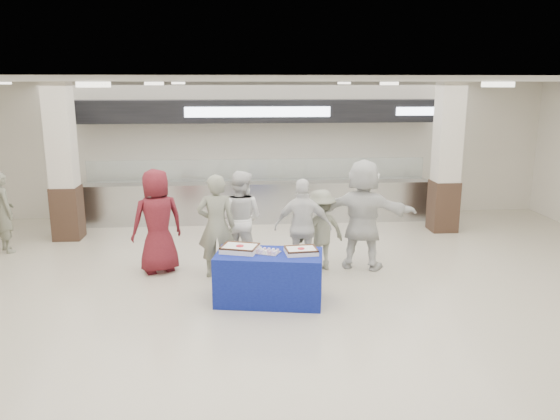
{
  "coord_description": "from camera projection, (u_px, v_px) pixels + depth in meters",
  "views": [
    {
      "loc": [
        -0.49,
        -7.1,
        3.19
      ],
      "look_at": [
        0.21,
        1.6,
        1.14
      ],
      "focal_mm": 35.0,
      "sensor_mm": 36.0,
      "label": 1
    }
  ],
  "objects": [
    {
      "name": "soldier_b",
      "position": [
        321.0,
        230.0,
        9.39
      ],
      "size": [
        1.04,
        0.82,
        1.41
      ],
      "primitive_type": "imported",
      "rotation": [
        0.0,
        0.0,
        3.52
      ],
      "color": "slate",
      "rests_on": "ground"
    },
    {
      "name": "soldier_bg",
      "position": [
        4.0,
        212.0,
        10.37
      ],
      "size": [
        0.65,
        0.68,
        1.56
      ],
      "primitive_type": "imported",
      "rotation": [
        0.0,
        0.0,
        2.27
      ],
      "color": "slate",
      "rests_on": "ground"
    },
    {
      "name": "civilian_white",
      "position": [
        363.0,
        214.0,
        9.4
      ],
      "size": [
        1.87,
        1.18,
        1.93
      ],
      "primitive_type": "imported",
      "rotation": [
        0.0,
        0.0,
        2.77
      ],
      "color": "silver",
      "rests_on": "ground"
    },
    {
      "name": "sheet_cake_left",
      "position": [
        240.0,
        248.0,
        8.04
      ],
      "size": [
        0.61,
        0.54,
        0.11
      ],
      "color": "white",
      "rests_on": "display_table"
    },
    {
      "name": "soldier_a",
      "position": [
        216.0,
        226.0,
        9.01
      ],
      "size": [
        0.64,
        0.43,
        1.74
      ],
      "primitive_type": "imported",
      "rotation": [
        0.0,
        0.0,
        3.16
      ],
      "color": "slate",
      "rests_on": "ground"
    },
    {
      "name": "sheet_cake_right",
      "position": [
        301.0,
        250.0,
        7.94
      ],
      "size": [
        0.48,
        0.39,
        0.1
      ],
      "color": "white",
      "rests_on": "display_table"
    },
    {
      "name": "serving_line",
      "position": [
        258.0,
        172.0,
        12.62
      ],
      "size": [
        8.7,
        0.85,
        2.8
      ],
      "color": "#B8BABF",
      "rests_on": "ground"
    },
    {
      "name": "chef_tall",
      "position": [
        240.0,
        219.0,
        9.57
      ],
      "size": [
        1.01,
        0.91,
        1.7
      ],
      "primitive_type": "imported",
      "rotation": [
        0.0,
        0.0,
        2.76
      ],
      "color": "white",
      "rests_on": "ground"
    },
    {
      "name": "column_right",
      "position": [
        446.0,
        161.0,
        11.69
      ],
      "size": [
        0.55,
        0.55,
        3.2
      ],
      "color": "#332017",
      "rests_on": "ground"
    },
    {
      "name": "ground",
      "position": [
        274.0,
        315.0,
        7.65
      ],
      "size": [
        14.0,
        14.0,
        0.0
      ],
      "primitive_type": "plane",
      "color": "beige",
      "rests_on": "ground"
    },
    {
      "name": "civilian_maroon",
      "position": [
        157.0,
        221.0,
        9.22
      ],
      "size": [
        1.03,
        0.88,
        1.79
      ],
      "primitive_type": "imported",
      "rotation": [
        0.0,
        0.0,
        3.56
      ],
      "color": "maroon",
      "rests_on": "ground"
    },
    {
      "name": "cupcake_tray",
      "position": [
        267.0,
        251.0,
        7.97
      ],
      "size": [
        0.42,
        0.38,
        0.06
      ],
      "color": "#B7B6BC",
      "rests_on": "display_table"
    },
    {
      "name": "column_left",
      "position": [
        63.0,
        166.0,
        11.07
      ],
      "size": [
        0.55,
        0.55,
        3.2
      ],
      "color": "#332017",
      "rests_on": "ground"
    },
    {
      "name": "chef_short",
      "position": [
        303.0,
        227.0,
        9.12
      ],
      "size": [
        1.01,
        0.54,
        1.64
      ],
      "primitive_type": "imported",
      "rotation": [
        0.0,
        0.0,
        3.0
      ],
      "color": "white",
      "rests_on": "ground"
    },
    {
      "name": "display_table",
      "position": [
        269.0,
        277.0,
        8.05
      ],
      "size": [
        1.66,
        1.03,
        0.75
      ],
      "primitive_type": "cube",
      "rotation": [
        0.0,
        0.0,
        -0.17
      ],
      "color": "navy",
      "rests_on": "ground"
    }
  ]
}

